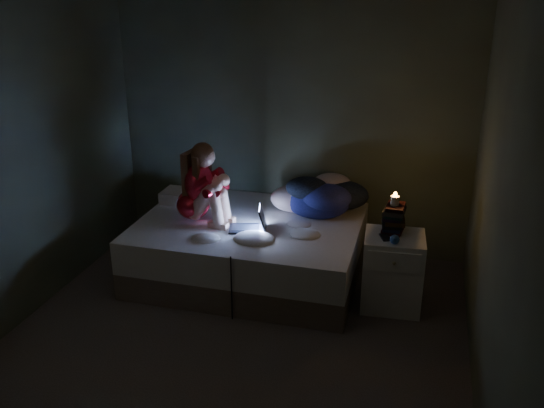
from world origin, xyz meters
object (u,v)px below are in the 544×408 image
at_px(bed, 250,249).
at_px(woman, 192,182).
at_px(candle, 395,202).
at_px(laptop, 247,218).
at_px(phone, 385,237).
at_px(nightstand, 392,271).

relative_size(bed, woman, 2.66).
distance_m(bed, candle, 1.48).
height_order(bed, laptop, laptop).
xyz_separation_m(candle, phone, (-0.05, -0.12, -0.27)).
bearing_deg(laptop, nightstand, -15.16).
bearing_deg(phone, woman, 158.05).
bearing_deg(woman, laptop, -0.77).
height_order(laptop, candle, candle).
xyz_separation_m(nightstand, candle, (-0.03, 0.07, 0.61)).
xyz_separation_m(woman, laptop, (0.54, -0.08, -0.27)).
xyz_separation_m(bed, phone, (1.26, -0.27, 0.39)).
height_order(bed, nightstand, nightstand).
relative_size(laptop, phone, 2.35).
bearing_deg(woman, nightstand, 4.40).
distance_m(nightstand, phone, 0.35).
relative_size(bed, nightstand, 3.07).
distance_m(bed, laptop, 0.44).
bearing_deg(bed, nightstand, -8.87).
height_order(nightstand, candle, candle).
xyz_separation_m(laptop, phone, (1.23, -0.08, -0.01)).
xyz_separation_m(woman, candle, (1.82, -0.04, -0.00)).
height_order(laptop, phone, laptop).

